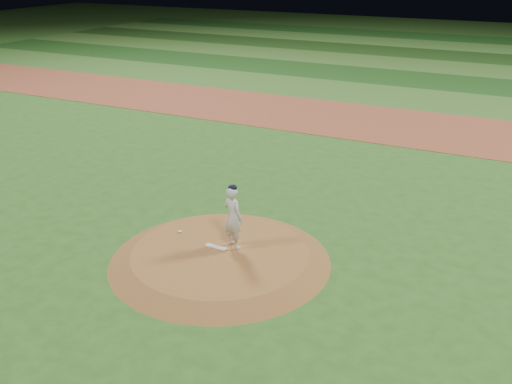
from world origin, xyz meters
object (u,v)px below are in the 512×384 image
rosin_bag (180,231)px  pitching_rubber (216,247)px  pitchers_mound (220,256)px  pitcher_on_mound (233,217)px

rosin_bag → pitching_rubber: bearing=-13.4°
pitching_rubber → rosin_bag: size_ratio=5.62×
pitchers_mound → pitching_rubber: pitching_rubber is taller
pitching_rubber → pitchers_mound: bearing=-33.3°
pitching_rubber → pitcher_on_mound: size_ratio=0.35×
rosin_bag → pitchers_mound: bearing=-16.4°
pitching_rubber → rosin_bag: 1.32m
rosin_bag → pitcher_on_mound: bearing=-1.6°
pitchers_mound → pitcher_on_mound: 1.04m
pitching_rubber → rosin_bag: rosin_bag is taller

